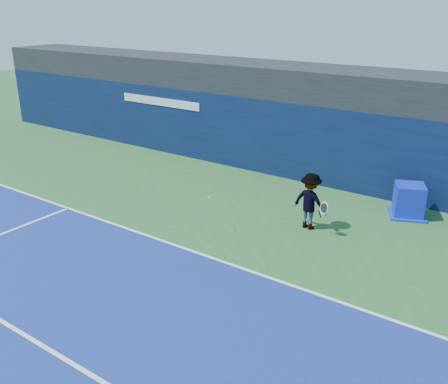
# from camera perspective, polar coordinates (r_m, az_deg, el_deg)

# --- Properties ---
(ground) EXTENTS (80.00, 80.00, 0.00)m
(ground) POSITION_cam_1_polar(r_m,az_deg,el_deg) (12.55, -13.85, -11.32)
(ground) COLOR #2C622D
(ground) RESTS_ON ground
(baseline) EXTENTS (24.00, 0.10, 0.01)m
(baseline) POSITION_cam_1_polar(r_m,az_deg,el_deg) (14.38, -4.87, -6.31)
(baseline) COLOR white
(baseline) RESTS_ON ground
(service_line) EXTENTS (24.00, 0.10, 0.01)m
(service_line) POSITION_cam_1_polar(r_m,az_deg,el_deg) (11.61, -21.47, -15.18)
(service_line) COLOR white
(service_line) RESTS_ON ground
(stadium_band) EXTENTS (36.00, 3.00, 1.20)m
(stadium_band) POSITION_cam_1_polar(r_m,az_deg,el_deg) (20.24, 10.76, 12.12)
(stadium_band) COLOR black
(stadium_band) RESTS_ON back_wall_assembly
(back_wall_assembly) EXTENTS (36.00, 1.03, 3.00)m
(back_wall_assembly) POSITION_cam_1_polar(r_m,az_deg,el_deg) (19.78, 9.10, 5.80)
(back_wall_assembly) COLOR #0A1739
(back_wall_assembly) RESTS_ON ground
(equipment_cart) EXTENTS (1.48, 1.48, 1.08)m
(equipment_cart) POSITION_cam_1_polar(r_m,az_deg,el_deg) (17.27, 20.33, -1.05)
(equipment_cart) COLOR #0D1EC0
(equipment_cart) RESTS_ON ground
(tennis_player) EXTENTS (1.36, 0.78, 1.77)m
(tennis_player) POSITION_cam_1_polar(r_m,az_deg,el_deg) (15.42, 9.83, -1.04)
(tennis_player) COLOR silver
(tennis_player) RESTS_ON ground
(tennis_ball) EXTENTS (0.08, 0.08, 0.08)m
(tennis_ball) POSITION_cam_1_polar(r_m,az_deg,el_deg) (14.83, -1.68, -0.59)
(tennis_ball) COLOR #CCDA18
(tennis_ball) RESTS_ON ground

